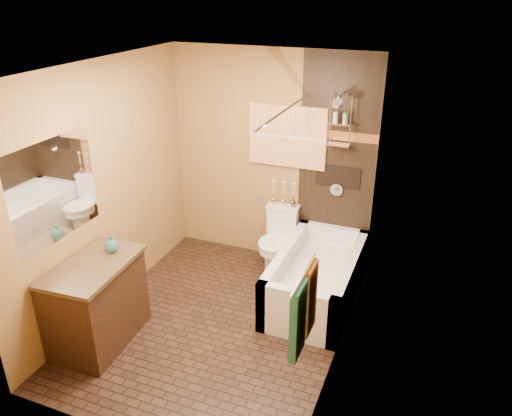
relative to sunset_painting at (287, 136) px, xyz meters
The scene contains 23 objects.
floor 2.15m from the sunset_painting, 97.72° to the right, with size 3.00×3.00×0.00m, color black.
wall_left 2.06m from the sunset_painting, 133.51° to the right, with size 0.02×3.00×2.50m, color olive.
wall_right 1.81m from the sunset_painting, 55.86° to the right, with size 0.02×3.00×2.50m, color olive.
wall_back 0.36m from the sunset_painting, behind, with size 2.40×0.02×2.50m, color olive.
wall_front 3.00m from the sunset_painting, 93.85° to the right, with size 2.40×0.02×2.50m, color olive.
ceiling 1.77m from the sunset_painting, 97.72° to the right, with size 3.00×3.00×0.00m, color silver.
alcove_tile_back 0.65m from the sunset_painting, ahead, with size 0.85×0.01×2.50m, color black.
alcove_tile_right 1.26m from the sunset_painting, 36.27° to the right, with size 0.01×1.50×2.50m, color black.
mosaic_band_back 0.58m from the sunset_painting, ahead, with size 0.85×0.01×0.10m, color brown.
mosaic_band_right 1.22m from the sunset_painting, 36.55° to the right, with size 0.01×1.50×0.10m, color brown.
alcove_niche 0.72m from the sunset_painting, ahead, with size 0.50×0.01×0.25m, color black.
shower_fixtures 0.62m from the sunset_painting, ahead, with size 0.24×0.33×1.16m.
curtain_rod 0.89m from the sunset_painting, 74.58° to the right, with size 0.03×0.03×1.55m, color silver.
towel_bar 2.70m from the sunset_painting, 69.38° to the right, with size 0.02×0.02×0.55m, color silver.
towel_teal 2.85m from the sunset_painting, 70.12° to the right, with size 0.05×0.22×0.52m, color #1F6865.
towel_rust 2.61m from the sunset_painting, 68.16° to the right, with size 0.05×0.22×0.52m, color brown.
sunset_painting is the anchor object (origin of this frame).
vanity_mirror 2.53m from the sunset_painting, 123.28° to the right, with size 0.01×1.00×0.90m, color white.
bathtub 1.63m from the sunset_painting, 50.39° to the right, with size 0.80×1.50×0.55m.
toilet 1.20m from the sunset_painting, 90.00° to the right, with size 0.38×0.56×0.74m.
vanity 2.65m from the sunset_painting, 118.00° to the right, with size 0.64×0.98×0.84m.
teal_bottle 2.24m from the sunset_painting, 119.96° to the right, with size 0.13×0.13×0.20m, color #297D75, non-canonical shape.
bud_vases 0.66m from the sunset_painting, 90.00° to the right, with size 0.30×0.06×0.30m.
Camera 1 is at (1.86, -3.66, 3.14)m, focal length 35.00 mm.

